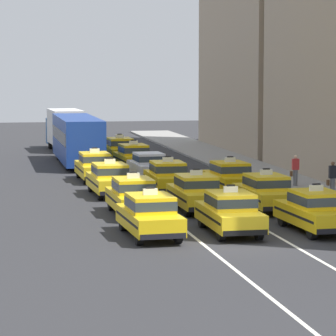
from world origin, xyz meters
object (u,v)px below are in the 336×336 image
taxi_center_fifth (133,156)px  taxi_right_third (229,177)px  taxi_left_third (110,179)px  pedestrian_mid_block (332,178)px  taxi_center_third (168,176)px  bus_left_fifth (77,138)px  taxi_center_nearest (230,212)px  sedan_center_fourth (149,165)px  taxi_center_sixth (120,149)px  taxi_left_nearest (150,215)px  taxi_left_second (133,196)px  pedestrian_near_crosswalk (295,170)px  taxi_right_nearest (315,210)px  taxi_center_second (196,192)px  taxi_right_second (265,191)px  taxi_left_fourth (95,166)px  box_truck_left_sixth (64,128)px

taxi_center_fifth → taxi_right_third: (3.13, -11.95, 0.00)m
taxi_right_third → taxi_left_third: bearing=176.4°
pedestrian_mid_block → taxi_center_third: bearing=155.2°
bus_left_fifth → taxi_center_nearest: (3.21, -27.47, -0.94)m
sedan_center_fourth → taxi_left_third: bearing=-116.5°
bus_left_fifth → taxi_center_fifth: 5.33m
taxi_left_third → taxi_center_nearest: 12.14m
taxi_center_sixth → pedestrian_mid_block: bearing=-69.1°
taxi_left_nearest → taxi_center_nearest: size_ratio=1.01×
bus_left_fifth → taxi_center_third: size_ratio=2.45×
taxi_left_second → pedestrian_mid_block: (10.64, 3.27, 0.13)m
taxi_center_sixth → pedestrian_near_crosswalk: taxi_center_sixth is taller
taxi_center_nearest → taxi_right_nearest: bearing=-4.9°
taxi_center_second → taxi_right_third: 6.25m
taxi_right_second → pedestrian_mid_block: 5.47m
taxi_center_nearest → taxi_center_third: (-0.06, 12.10, 0.00)m
taxi_right_nearest → taxi_right_third: size_ratio=1.00×
taxi_right_third → pedestrian_near_crosswalk: taxi_right_third is taller
taxi_center_second → taxi_right_nearest: size_ratio=0.99×
sedan_center_fourth → taxi_right_nearest: taxi_right_nearest is taller
taxi_left_nearest → taxi_right_nearest: (6.64, -0.19, 0.00)m
bus_left_fifth → taxi_center_second: 21.84m
taxi_left_nearest → bus_left_fifth: (0.01, 27.57, 0.94)m
taxi_left_fourth → sedan_center_fourth: taxi_left_fourth is taller
bus_left_fifth → taxi_center_sixth: (3.10, 1.41, -0.94)m
taxi_left_third → taxi_right_nearest: 13.69m
taxi_center_sixth → pedestrian_near_crosswalk: 17.84m
bus_left_fifth → taxi_center_sixth: bearing=24.5°
taxi_center_nearest → taxi_right_second: (3.16, 5.41, 0.00)m
bus_left_fifth → pedestrian_near_crosswalk: 18.15m
taxi_left_nearest → taxi_right_second: (6.38, 5.51, 0.00)m
taxi_left_fourth → taxi_right_third: size_ratio=0.99×
taxi_left_nearest → taxi_center_third: same height
taxi_center_second → pedestrian_mid_block: size_ratio=2.69×
pedestrian_near_crosswalk → box_truck_left_sixth: bearing=111.5°
taxi_right_nearest → pedestrian_near_crosswalk: (3.70, 12.86, 0.11)m
taxi_center_third → taxi_right_third: bearing=-13.8°
taxi_right_second → pedestrian_near_crosswalk: (3.95, 7.16, 0.11)m
taxi_left_fourth → box_truck_left_sixth: box_truck_left_sixth is taller
taxi_center_nearest → taxi_left_second: bearing=119.7°
taxi_left_third → box_truck_left_sixth: box_truck_left_sixth is taller
box_truck_left_sixth → taxi_center_second: box_truck_left_sixth is taller
sedan_center_fourth → taxi_right_nearest: bearing=-79.5°
taxi_right_nearest → pedestrian_near_crosswalk: bearing=74.0°
sedan_center_fourth → taxi_center_fifth: bearing=90.7°
taxi_left_nearest → taxi_center_second: bearing=61.8°
taxi_left_nearest → taxi_right_third: (6.30, 11.43, 0.00)m
pedestrian_near_crosswalk → taxi_center_second: bearing=-136.8°
taxi_center_third → taxi_right_nearest: size_ratio=0.99×
taxi_center_fifth → taxi_left_third: bearing=-105.0°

